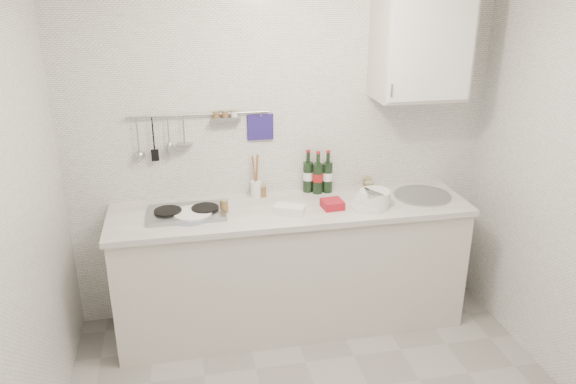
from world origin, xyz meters
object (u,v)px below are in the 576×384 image
object	(u,v)px
wine_bottles	(318,172)
wall_cabinet	(421,46)
plate_stack_hob	(192,215)
plate_stack_sink	(372,199)
utensil_crock	(256,187)

from	to	relation	value
wine_bottles	wall_cabinet	bearing A→B (deg)	-9.25
wall_cabinet	wine_bottles	xyz separation A→B (m)	(-0.66, 0.11, -0.87)
plate_stack_hob	wall_cabinet	bearing A→B (deg)	6.28
plate_stack_sink	wine_bottles	distance (m)	0.46
wall_cabinet	plate_stack_hob	bearing A→B (deg)	-173.72
wall_cabinet	wine_bottles	bearing A→B (deg)	170.75
utensil_crock	wall_cabinet	bearing A→B (deg)	-5.58
plate_stack_sink	wine_bottles	bearing A→B (deg)	132.48
plate_stack_hob	wine_bottles	world-z (taller)	wine_bottles
plate_stack_hob	wine_bottles	size ratio (longest dim) A/B	0.86
wall_cabinet	plate_stack_sink	size ratio (longest dim) A/B	2.55
wall_cabinet	plate_stack_sink	world-z (taller)	wall_cabinet
wall_cabinet	plate_stack_hob	distance (m)	1.87
plate_stack_sink	plate_stack_hob	bearing A→B (deg)	177.77
plate_stack_hob	utensil_crock	world-z (taller)	utensil_crock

